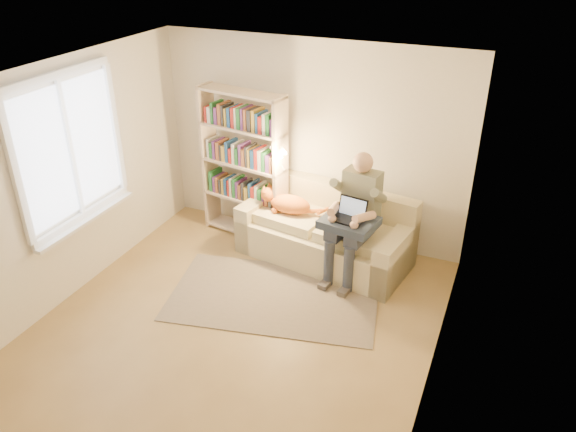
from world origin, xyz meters
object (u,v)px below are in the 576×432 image
at_px(person, 355,211).
at_px(laptop, 352,215).
at_px(cat, 286,203).
at_px(sofa, 326,235).
at_px(bookshelf, 244,158).

relative_size(person, laptop, 3.95).
relative_size(person, cat, 1.90).
xyz_separation_m(sofa, bookshelf, (-1.20, 0.15, 0.77)).
relative_size(person, bookshelf, 0.77).
relative_size(sofa, laptop, 5.76).
distance_m(person, cat, 0.98).
bearing_deg(bookshelf, laptop, -8.49).
bearing_deg(laptop, sofa, 147.97).
relative_size(sofa, cat, 2.77).
distance_m(sofa, bookshelf, 1.44).
bearing_deg(person, cat, 178.62).
height_order(sofa, laptop, laptop).
bearing_deg(cat, laptop, -9.31).
xyz_separation_m(cat, bookshelf, (-0.67, 0.20, 0.41)).
height_order(person, cat, person).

